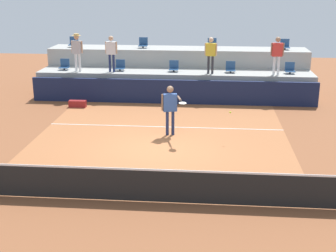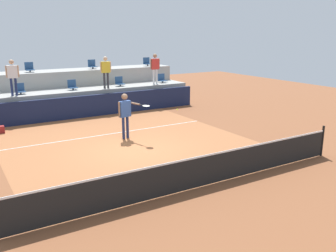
% 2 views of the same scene
% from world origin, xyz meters
% --- Properties ---
extents(ground_plane, '(40.00, 40.00, 0.00)m').
position_xyz_m(ground_plane, '(0.00, 0.00, 0.00)').
color(ground_plane, brown).
extents(court_inner_paint, '(9.00, 10.00, 0.01)m').
position_xyz_m(court_inner_paint, '(0.00, 1.00, 0.00)').
color(court_inner_paint, '#A36038').
rests_on(court_inner_paint, ground_plane).
extents(court_service_line, '(9.00, 0.06, 0.00)m').
position_xyz_m(court_service_line, '(0.00, 2.40, 0.01)').
color(court_service_line, silver).
rests_on(court_service_line, ground_plane).
extents(tennis_net, '(10.48, 0.08, 1.07)m').
position_xyz_m(tennis_net, '(0.00, -4.00, 0.50)').
color(tennis_net, black).
rests_on(tennis_net, ground_plane).
extents(sponsor_backboard, '(13.00, 0.16, 1.10)m').
position_xyz_m(sponsor_backboard, '(0.00, 6.00, 0.55)').
color(sponsor_backboard, '#141E42').
rests_on(sponsor_backboard, ground_plane).
extents(seating_tier_lower, '(13.00, 1.80, 1.25)m').
position_xyz_m(seating_tier_lower, '(0.00, 7.30, 0.62)').
color(seating_tier_lower, '#9E9E99').
rests_on(seating_tier_lower, ground_plane).
extents(seating_tier_upper, '(13.00, 1.80, 2.10)m').
position_xyz_m(seating_tier_upper, '(0.00, 9.10, 1.05)').
color(seating_tier_upper, '#9E9E99').
rests_on(seating_tier_upper, ground_plane).
extents(stadium_chair_lower_far_left, '(0.44, 0.40, 0.52)m').
position_xyz_m(stadium_chair_lower_far_left, '(-5.35, 7.23, 1.46)').
color(stadium_chair_lower_far_left, '#2D2D33').
rests_on(stadium_chair_lower_far_left, seating_tier_lower).
extents(stadium_chair_lower_left, '(0.44, 0.40, 0.52)m').
position_xyz_m(stadium_chair_lower_left, '(-2.62, 7.23, 1.46)').
color(stadium_chair_lower_left, '#2D2D33').
rests_on(stadium_chair_lower_left, seating_tier_lower).
extents(stadium_chair_lower_center, '(0.44, 0.40, 0.52)m').
position_xyz_m(stadium_chair_lower_center, '(-0.04, 7.23, 1.46)').
color(stadium_chair_lower_center, '#2D2D33').
rests_on(stadium_chair_lower_center, seating_tier_lower).
extents(stadium_chair_lower_right, '(0.44, 0.40, 0.52)m').
position_xyz_m(stadium_chair_lower_right, '(2.63, 7.23, 1.46)').
color(stadium_chair_lower_right, '#2D2D33').
rests_on(stadium_chair_lower_right, seating_tier_lower).
extents(stadium_chair_lower_far_right, '(0.44, 0.40, 0.52)m').
position_xyz_m(stadium_chair_lower_far_right, '(5.37, 7.23, 1.46)').
color(stadium_chair_lower_far_right, '#2D2D33').
rests_on(stadium_chair_lower_far_right, seating_tier_lower).
extents(stadium_chair_upper_far_left, '(0.44, 0.40, 0.52)m').
position_xyz_m(stadium_chair_upper_far_left, '(-5.36, 9.03, 2.31)').
color(stadium_chair_upper_far_left, '#2D2D33').
rests_on(stadium_chair_upper_far_left, seating_tier_upper).
extents(stadium_chair_upper_left, '(0.44, 0.40, 0.52)m').
position_xyz_m(stadium_chair_upper_left, '(-1.75, 9.03, 2.31)').
color(stadium_chair_upper_left, '#2D2D33').
rests_on(stadium_chair_upper_left, seating_tier_upper).
extents(stadium_chair_upper_right, '(0.44, 0.40, 0.52)m').
position_xyz_m(stadium_chair_upper_right, '(1.74, 9.03, 2.31)').
color(stadium_chair_upper_right, '#2D2D33').
rests_on(stadium_chair_upper_right, seating_tier_upper).
extents(stadium_chair_upper_far_right, '(0.44, 0.40, 0.52)m').
position_xyz_m(stadium_chair_upper_far_right, '(5.33, 9.03, 2.31)').
color(stadium_chair_upper_far_right, '#2D2D33').
rests_on(stadium_chair_upper_far_right, seating_tier_upper).
extents(tennis_player, '(0.98, 1.19, 1.83)m').
position_xyz_m(tennis_player, '(0.29, 1.43, 1.14)').
color(tennis_player, navy).
rests_on(tennis_player, ground_plane).
extents(spectator_with_hat, '(0.60, 0.50, 1.77)m').
position_xyz_m(spectator_with_hat, '(-4.57, 6.85, 2.34)').
color(spectator_with_hat, white).
rests_on(spectator_with_hat, seating_tier_lower).
extents(spectator_in_white, '(0.59, 0.26, 1.69)m').
position_xyz_m(spectator_in_white, '(-2.94, 6.85, 2.27)').
color(spectator_in_white, navy).
rests_on(spectator_in_white, seating_tier_lower).
extents(spectator_leaning_on_rail, '(0.59, 0.26, 1.67)m').
position_xyz_m(spectator_leaning_on_rail, '(1.69, 6.85, 2.26)').
color(spectator_leaning_on_rail, '#2D2D33').
rests_on(spectator_leaning_on_rail, seating_tier_lower).
extents(spectator_in_grey, '(0.60, 0.24, 1.72)m').
position_xyz_m(spectator_in_grey, '(4.68, 6.85, 2.29)').
color(spectator_in_grey, white).
rests_on(spectator_in_grey, seating_tier_lower).
extents(tennis_ball, '(0.07, 0.07, 0.07)m').
position_xyz_m(tennis_ball, '(2.41, 0.93, 1.06)').
color(tennis_ball, '#CCE033').
extents(equipment_bag, '(0.76, 0.28, 0.30)m').
position_xyz_m(equipment_bag, '(-4.15, 4.99, 0.15)').
color(equipment_bag, maroon).
rests_on(equipment_bag, ground_plane).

